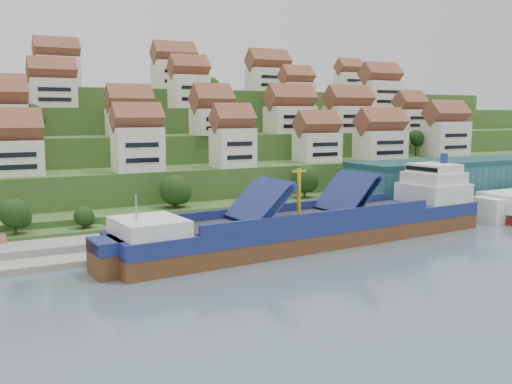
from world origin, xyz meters
TOP-DOWN VIEW (x-y plane):
  - ground at (0.00, 0.00)m, footprint 300.00×300.00m
  - quay at (20.00, 15.00)m, footprint 180.00×14.00m
  - hillside at (0.00, 103.55)m, footprint 260.00×128.00m
  - hillside_village at (4.09, 60.46)m, footprint 156.85×62.34m
  - hillside_trees at (-11.96, 42.78)m, footprint 137.18×62.52m
  - warehouse at (52.00, 17.00)m, footprint 60.00×15.00m
  - flagpole at (18.11, 10.00)m, footprint 1.28×0.16m
  - cargo_ship at (-0.09, -0.78)m, footprint 75.82×17.86m

SIDE VIEW (x-z plane):
  - ground at x=0.00m, z-range 0.00..0.00m
  - quay at x=20.00m, z-range 0.00..2.20m
  - cargo_ship at x=-0.09m, z-range -5.12..11.50m
  - flagpole at x=18.11m, z-range 2.88..10.88m
  - warehouse at x=52.00m, z-range 2.20..12.20m
  - hillside at x=0.00m, z-range -4.84..26.16m
  - hillside_trees at x=-11.96m, z-range 0.27..31.33m
  - hillside_village at x=4.09m, z-range 9.91..38.76m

